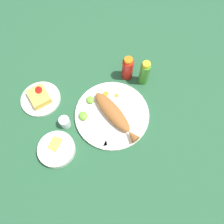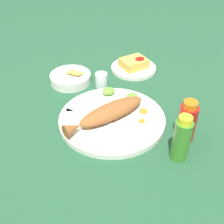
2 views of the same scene
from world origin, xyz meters
name	(u,v)px [view 1 (image 1 of 2)]	position (x,y,z in m)	size (l,w,h in m)	color
ground_plane	(112,115)	(0.00, 0.00, 0.00)	(4.00, 4.00, 0.00)	#235133
main_plate	(112,115)	(0.00, 0.00, 0.01)	(0.35, 0.35, 0.02)	white
fried_fish	(114,114)	(-0.02, 0.00, 0.04)	(0.30, 0.09, 0.05)	#935628
fork_near	(112,132)	(-0.08, 0.05, 0.02)	(0.12, 0.16, 0.00)	silver
fork_far	(101,129)	(-0.04, 0.08, 0.02)	(0.18, 0.07, 0.00)	silver
carrot_slice_near	(117,96)	(0.07, -0.07, 0.02)	(0.02, 0.02, 0.00)	orange
carrot_slice_mid	(106,94)	(0.11, -0.03, 0.02)	(0.03, 0.03, 0.00)	orange
lime_wedge_main	(90,100)	(0.11, 0.05, 0.03)	(0.04, 0.03, 0.02)	#6BB233
lime_wedge_side	(83,116)	(0.06, 0.12, 0.03)	(0.05, 0.04, 0.03)	#6BB233
hot_sauce_bottle_red	(128,68)	(0.15, -0.19, 0.07)	(0.06, 0.06, 0.14)	#B21914
hot_sauce_bottle_green	(144,73)	(0.08, -0.24, 0.07)	(0.05, 0.05, 0.15)	#3D8428
salt_cup	(65,122)	(0.08, 0.21, 0.02)	(0.05, 0.05, 0.06)	silver
side_plate_fries	(41,99)	(0.26, 0.25, 0.01)	(0.19, 0.19, 0.01)	white
fries_pile	(39,96)	(0.26, 0.25, 0.03)	(0.11, 0.09, 0.04)	gold
guacamole_bowl	(57,149)	(-0.02, 0.30, 0.02)	(0.16, 0.16, 0.05)	white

